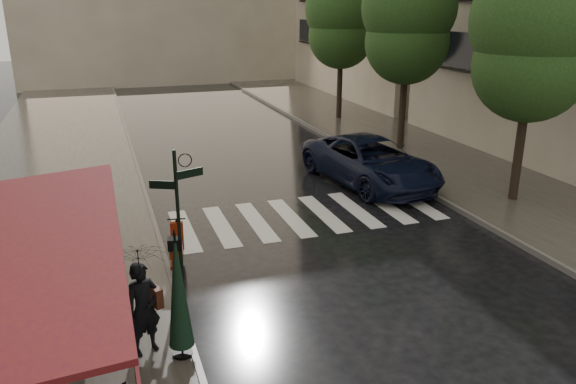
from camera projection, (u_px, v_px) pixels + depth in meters
ground at (271, 343)px, 10.51m from camera, size 120.00×120.00×0.00m
sidewalk_near at (50, 181)px, 19.88m from camera, size 6.00×60.00×0.12m
sidewalk_far at (415, 148)px, 24.38m from camera, size 5.50×60.00×0.12m
curb_near at (139, 172)px, 20.81m from camera, size 0.12×60.00×0.16m
curb_far at (357, 153)px, 23.52m from camera, size 0.12×60.00×0.16m
crosswalk at (307, 215)px, 16.80m from camera, size 7.85×3.20×0.01m
signpost at (178, 206)px, 12.25m from camera, size 1.17×0.29×3.10m
tree_near at (535, 29)px, 16.22m from camera, size 3.80×3.80×7.99m
tree_mid at (409, 15)px, 22.38m from camera, size 3.80×3.80×8.34m
tree_far at (342, 15)px, 28.76m from camera, size 3.80×3.80×8.16m
pedestrian_with_umbrella at (140, 268)px, 9.55m from camera, size 1.33×1.34×2.48m
scooter at (177, 251)px, 13.22m from camera, size 0.60×1.64×1.08m
parked_car at (370, 161)px, 19.52m from camera, size 3.47×6.13×1.62m
parasol_back at (178, 291)px, 9.55m from camera, size 0.44×0.44×2.36m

